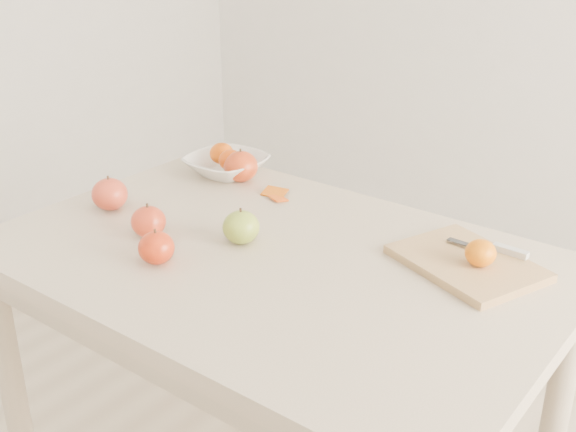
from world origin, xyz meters
The scene contains 14 objects.
table centered at (0.00, 0.00, 0.65)m, with size 1.20×0.80×0.75m.
cutting_board centered at (0.35, 0.19, 0.76)m, with size 0.28×0.21×0.02m, color tan.
board_tangerine centered at (0.38, 0.18, 0.80)m, with size 0.06×0.06×0.05m, color #CC6307.
fruit_bowl centered at (-0.40, 0.30, 0.78)m, with size 0.21×0.21×0.05m, color white.
bowl_tangerine_near centered at (-0.43, 0.31, 0.80)m, with size 0.07×0.07×0.06m, color #D25207.
bowl_tangerine_far centered at (-0.37, 0.28, 0.80)m, with size 0.06×0.06×0.06m, color #C74807.
orange_peel_a centered at (-0.21, 0.26, 0.75)m, with size 0.06×0.04×0.00m, color #D05F0E.
orange_peel_b centered at (-0.18, 0.24, 0.75)m, with size 0.04×0.04×0.00m, color #D6510F.
paring_knife centered at (0.40, 0.26, 0.78)m, with size 0.17×0.05×0.01m.
apple_green centered at (-0.09, 0.00, 0.79)m, with size 0.08×0.08×0.07m, color olive.
apple_red_b centered at (-0.27, -0.10, 0.78)m, with size 0.08×0.08×0.07m, color #A80D0F.
apple_red_c centered at (-0.17, -0.18, 0.78)m, with size 0.08×0.08×0.07m, color #A1150B.
apple_red_a centered at (-0.34, 0.28, 0.79)m, with size 0.09×0.09×0.08m, color maroon.
apple_red_d centered at (-0.46, -0.05, 0.79)m, with size 0.09×0.09×0.08m, color maroon.
Camera 1 is at (0.85, -1.06, 1.44)m, focal length 45.00 mm.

